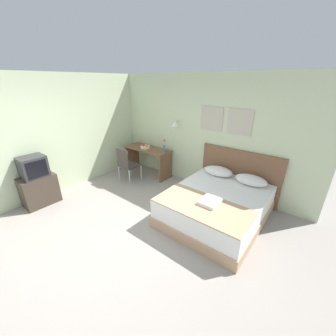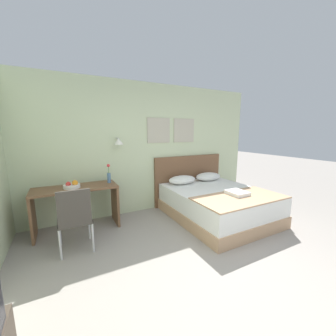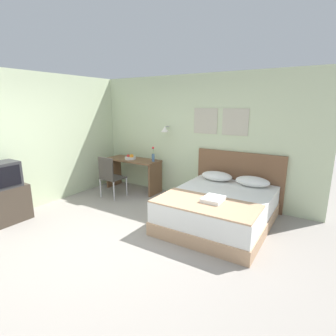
% 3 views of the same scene
% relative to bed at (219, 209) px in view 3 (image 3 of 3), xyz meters
% --- Properties ---
extents(ground_plane, '(24.00, 24.00, 0.00)m').
position_rel_bed_xyz_m(ground_plane, '(-1.12, -1.53, -0.28)').
color(ground_plane, gray).
extents(wall_back, '(5.40, 0.31, 2.65)m').
position_rel_bed_xyz_m(wall_back, '(-1.11, 1.08, 1.05)').
color(wall_back, beige).
rests_on(wall_back, ground_plane).
extents(wall_left, '(0.06, 5.58, 2.65)m').
position_rel_bed_xyz_m(wall_left, '(-3.45, -1.74, 1.05)').
color(wall_left, beige).
rests_on(wall_left, ground_plane).
extents(bed, '(1.64, 1.98, 0.56)m').
position_rel_bed_xyz_m(bed, '(0.00, 0.00, 0.00)').
color(bed, tan).
rests_on(bed, ground_plane).
extents(headboard, '(1.76, 0.06, 1.12)m').
position_rel_bed_xyz_m(headboard, '(0.00, 1.02, 0.28)').
color(headboard, brown).
rests_on(headboard, ground_plane).
extents(pillow_left, '(0.62, 0.40, 0.18)m').
position_rel_bed_xyz_m(pillow_left, '(-0.35, 0.74, 0.37)').
color(pillow_left, white).
rests_on(pillow_left, bed).
extents(pillow_right, '(0.62, 0.40, 0.18)m').
position_rel_bed_xyz_m(pillow_right, '(0.35, 0.74, 0.37)').
color(pillow_right, white).
rests_on(pillow_right, bed).
extents(throw_blanket, '(1.59, 0.79, 0.02)m').
position_rel_bed_xyz_m(throw_blanket, '(0.00, -0.57, 0.29)').
color(throw_blanket, tan).
rests_on(throw_blanket, bed).
extents(folded_towel_near_foot, '(0.30, 0.35, 0.06)m').
position_rel_bed_xyz_m(folded_towel_near_foot, '(0.07, -0.43, 0.34)').
color(folded_towel_near_foot, white).
rests_on(folded_towel_near_foot, throw_blanket).
extents(desk, '(1.33, 0.54, 0.76)m').
position_rel_bed_xyz_m(desk, '(-2.47, 0.71, 0.26)').
color(desk, brown).
rests_on(desk, ground_plane).
extents(desk_chair, '(0.45, 0.45, 0.93)m').
position_rel_bed_xyz_m(desk_chair, '(-2.54, -0.02, 0.26)').
color(desk_chair, '#3D3833').
rests_on(desk_chair, ground_plane).
extents(fruit_bowl, '(0.26, 0.26, 0.13)m').
position_rel_bed_xyz_m(fruit_bowl, '(-2.52, 0.67, 0.53)').
color(fruit_bowl, silver).
rests_on(fruit_bowl, desk).
extents(flower_vase, '(0.06, 0.06, 0.34)m').
position_rel_bed_xyz_m(flower_vase, '(-1.90, 0.75, 0.62)').
color(flower_vase, '#4C7099').
rests_on(flower_vase, desk).
extents(tv_stand, '(0.42, 0.67, 0.64)m').
position_rel_bed_xyz_m(tv_stand, '(-3.19, -1.88, 0.04)').
color(tv_stand, '#3D3328').
rests_on(tv_stand, ground_plane).
extents(television, '(0.41, 0.47, 0.44)m').
position_rel_bed_xyz_m(television, '(-3.19, -1.88, 0.59)').
color(television, '#2D2D30').
rests_on(television, tv_stand).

